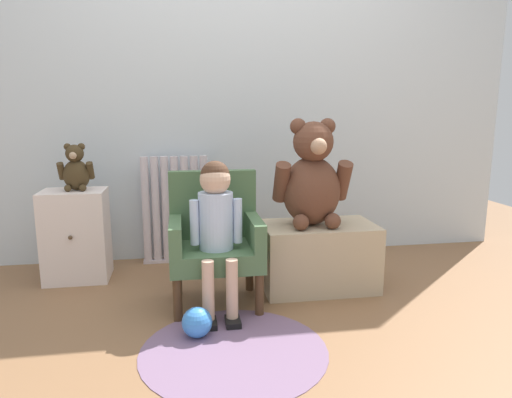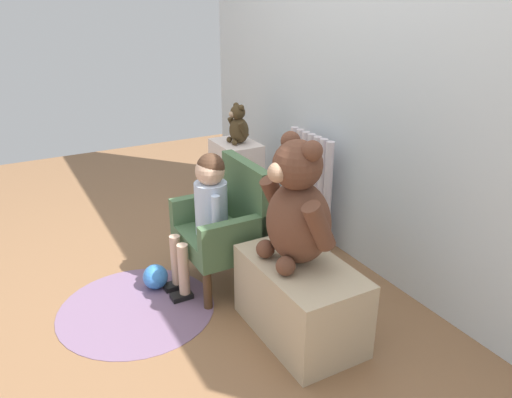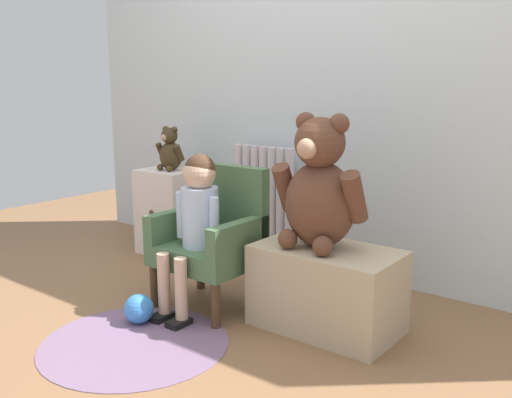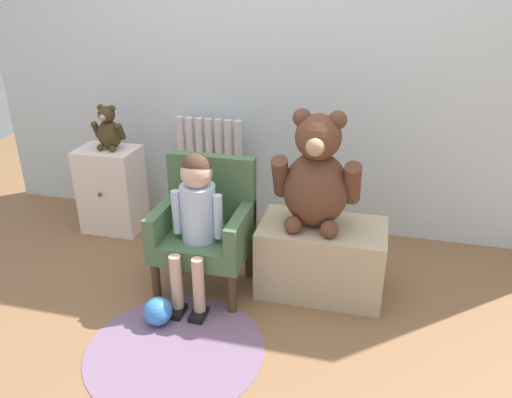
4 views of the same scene
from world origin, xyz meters
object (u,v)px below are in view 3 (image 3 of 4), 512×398
(radiator, at_px, (263,206))
(large_teddy_bear, at_px, (320,189))
(small_teddy_bear, at_px, (170,151))
(small_dresser, at_px, (168,212))
(toy_ball, at_px, (139,309))
(floor_rug, at_px, (135,343))
(child_figure, at_px, (196,210))
(low_bench, at_px, (326,289))
(child_armchair, at_px, (213,236))

(radiator, height_order, large_teddy_bear, large_teddy_bear)
(large_teddy_bear, distance_m, small_teddy_bear, 1.34)
(small_dresser, distance_m, toy_ball, 1.08)
(small_teddy_bear, height_order, floor_rug, small_teddy_bear)
(child_figure, relative_size, small_teddy_bear, 2.78)
(large_teddy_bear, height_order, toy_ball, large_teddy_bear)
(low_bench, bearing_deg, large_teddy_bear, -178.78)
(toy_ball, bearing_deg, small_teddy_bear, 127.49)
(small_teddy_bear, relative_size, toy_ball, 2.00)
(low_bench, relative_size, toy_ball, 4.62)
(small_dresser, relative_size, floor_rug, 0.68)
(small_teddy_bear, bearing_deg, child_figure, -36.95)
(child_armchair, height_order, large_teddy_bear, large_teddy_bear)
(child_armchair, bearing_deg, floor_rug, -86.49)
(low_bench, relative_size, small_teddy_bear, 2.31)
(child_armchair, bearing_deg, toy_ball, -106.58)
(child_armchair, xyz_separation_m, child_figure, (0.00, -0.11, 0.15))
(child_figure, bearing_deg, floor_rug, -85.58)
(radiator, bearing_deg, large_teddy_bear, -38.27)
(child_figure, xyz_separation_m, low_bench, (0.58, 0.20, -0.31))
(low_bench, bearing_deg, floor_rug, -131.54)
(low_bench, bearing_deg, small_teddy_bear, 164.64)
(low_bench, height_order, large_teddy_bear, large_teddy_bear)
(floor_rug, bearing_deg, low_bench, 48.46)
(floor_rug, xyz_separation_m, toy_ball, (-0.14, 0.15, 0.06))
(child_armchair, distance_m, floor_rug, 0.63)
(low_bench, bearing_deg, radiator, 143.47)
(radiator, distance_m, child_figure, 0.82)
(low_bench, bearing_deg, child_armchair, -171.23)
(radiator, distance_m, large_teddy_bear, 0.98)
(child_armchair, xyz_separation_m, toy_ball, (-0.11, -0.38, -0.27))
(radiator, distance_m, floor_rug, 1.27)
(large_teddy_bear, bearing_deg, small_dresser, 164.73)
(radiator, height_order, small_teddy_bear, small_teddy_bear)
(small_dresser, distance_m, floor_rug, 1.29)
(small_dresser, bearing_deg, child_figure, -35.64)
(floor_rug, bearing_deg, large_teddy_bear, 50.92)
(small_teddy_bear, bearing_deg, child_armchair, -31.21)
(child_figure, bearing_deg, small_dresser, 144.36)
(small_dresser, xyz_separation_m, small_teddy_bear, (0.02, 0.01, 0.38))
(floor_rug, distance_m, toy_ball, 0.22)
(child_armchair, distance_m, large_teddy_bear, 0.61)
(child_armchair, height_order, child_figure, child_figure)
(small_dresser, xyz_separation_m, toy_ball, (0.66, -0.82, -0.20))
(child_armchair, distance_m, child_figure, 0.18)
(radiator, relative_size, child_armchair, 1.04)
(small_dresser, height_order, child_figure, child_figure)
(child_armchair, bearing_deg, radiator, 106.87)
(small_dresser, height_order, child_armchair, child_armchair)
(radiator, height_order, child_figure, child_figure)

